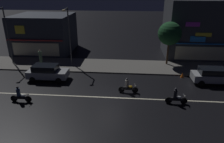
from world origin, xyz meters
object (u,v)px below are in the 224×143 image
at_px(streetlamp_mid, 69,32).
at_px(parked_car_near_kerb, 213,75).
at_px(motorcycle_trailing_far, 20,95).
at_px(motorcycle_lead, 176,97).
at_px(motorcycle_opposite_lane, 128,87).
at_px(pedestrian_on_sidewalk, 41,58).
at_px(parked_car_trailing, 47,72).
at_px(streetlamp_west, 6,32).
at_px(traffic_cone, 182,75).

xyz_separation_m(streetlamp_mid, parked_car_near_kerb, (16.13, -3.80, -3.42)).
xyz_separation_m(streetlamp_mid, motorcycle_trailing_far, (-2.09, -9.16, -3.66)).
bearing_deg(motorcycle_lead, motorcycle_opposite_lane, -15.92).
bearing_deg(streetlamp_mid, pedestrian_on_sidewalk, -176.71).
distance_m(parked_car_near_kerb, motorcycle_opposite_lane, 9.27).
height_order(streetlamp_mid, motorcycle_lead, streetlamp_mid).
xyz_separation_m(pedestrian_on_sidewalk, motorcycle_opposite_lane, (11.15, -6.42, -0.41)).
bearing_deg(parked_car_trailing, streetlamp_west, -33.66).
bearing_deg(streetlamp_mid, traffic_cone, -10.87).
distance_m(pedestrian_on_sidewalk, traffic_cone, 17.35).
bearing_deg(parked_car_trailing, motorcycle_trailing_far, 82.19).
xyz_separation_m(streetlamp_mid, motorcycle_opposite_lane, (7.30, -6.64, -3.66)).
xyz_separation_m(parked_car_near_kerb, motorcycle_lead, (-4.65, -4.52, -0.24)).
xyz_separation_m(pedestrian_on_sidewalk, parked_car_trailing, (2.42, -4.11, -0.17)).
bearing_deg(motorcycle_lead, streetlamp_mid, -29.94).
xyz_separation_m(parked_car_near_kerb, parked_car_trailing, (-17.55, -0.54, 0.00)).
bearing_deg(parked_car_near_kerb, traffic_cone, -23.90).
distance_m(motorcycle_trailing_far, traffic_cone, 16.77).
xyz_separation_m(parked_car_trailing, motorcycle_opposite_lane, (8.73, -2.31, -0.24)).
xyz_separation_m(parked_car_near_kerb, motorcycle_trailing_far, (-18.21, -5.36, -0.24)).
bearing_deg(motorcycle_trailing_far, pedestrian_on_sidewalk, -71.59).
height_order(motorcycle_lead, traffic_cone, motorcycle_lead).
height_order(motorcycle_trailing_far, traffic_cone, motorcycle_trailing_far).
bearing_deg(parked_car_trailing, motorcycle_lead, 162.82).
bearing_deg(parked_car_near_kerb, parked_car_trailing, 1.75).
height_order(pedestrian_on_sidewalk, parked_car_trailing, pedestrian_on_sidewalk).
distance_m(parked_car_near_kerb, parked_car_trailing, 17.56).
bearing_deg(parked_car_trailing, traffic_cone, -173.14).
bearing_deg(motorcycle_lead, streetlamp_west, -17.15).
bearing_deg(pedestrian_on_sidewalk, streetlamp_mid, -75.92).
distance_m(motorcycle_lead, traffic_cone, 6.06).
bearing_deg(streetlamp_mid, motorcycle_lead, -35.96).
bearing_deg(motorcycle_lead, parked_car_trailing, -11.16).
relative_size(parked_car_trailing, motorcycle_lead, 2.26).
relative_size(streetlamp_west, streetlamp_mid, 1.00).
bearing_deg(streetlamp_west, motorcycle_trailing_far, -57.62).
relative_size(pedestrian_on_sidewalk, parked_car_near_kerb, 0.45).
relative_size(streetlamp_mid, parked_car_near_kerb, 1.63).
relative_size(streetlamp_mid, motorcycle_opposite_lane, 3.70).
height_order(pedestrian_on_sidewalk, motorcycle_trailing_far, pedestrian_on_sidewalk).
xyz_separation_m(streetlamp_west, motorcycle_trailing_far, (5.78, -9.11, -3.64)).
distance_m(streetlamp_mid, parked_car_near_kerb, 16.92).
bearing_deg(parked_car_trailing, pedestrian_on_sidewalk, -59.51).
xyz_separation_m(streetlamp_mid, pedestrian_on_sidewalk, (-3.85, -0.22, -3.25)).
xyz_separation_m(streetlamp_mid, traffic_cone, (13.33, -2.56, -4.01)).
relative_size(parked_car_trailing, traffic_cone, 7.82).
relative_size(pedestrian_on_sidewalk, traffic_cone, 3.55).
distance_m(streetlamp_west, streetlamp_mid, 7.86).
height_order(parked_car_near_kerb, parked_car_trailing, same).
bearing_deg(traffic_cone, motorcycle_lead, -107.85).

